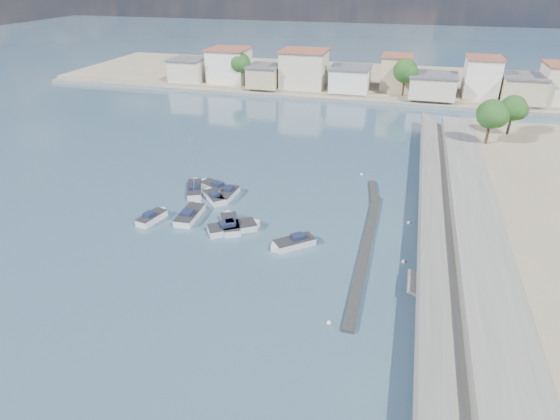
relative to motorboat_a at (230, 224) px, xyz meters
The scene contains 17 objects.
ground 30.17m from the motorboat_a, 73.59° to the left, with size 400.00×400.00×0.00m, color #304D61.
seawall_walkway 27.10m from the motorboat_a, ahead, with size 5.00×90.00×1.80m, color slate.
breakwater 15.51m from the motorboat_a, ahead, with size 2.00×31.02×0.35m.
far_shore_land 81.39m from the motorboat_a, 83.99° to the left, with size 160.00×40.00×1.40m, color gray.
far_shore_quay 60.54m from the motorboat_a, 81.91° to the left, with size 160.00×2.50×0.80m, color slate.
far_town 68.76m from the motorboat_a, 73.72° to the left, with size 113.01×12.80×8.35m.
shore_trees 59.78m from the motorboat_a, 73.53° to the left, with size 74.56×38.32×7.92m.
motorboat_a is the anchor object (origin of this frame).
motorboat_b 9.30m from the motorboat_a, behind, with size 2.38×4.37×1.48m.
motorboat_c 10.54m from the motorboat_a, 122.09° to the left, with size 5.05×3.85×1.48m.
motorboat_d 8.24m from the motorboat_a, 16.27° to the right, with size 4.48×4.23×1.48m.
motorboat_e 5.43m from the motorboat_a, behind, with size 2.30×5.78×1.48m.
motorboat_f 7.50m from the motorboat_a, 127.27° to the left, with size 3.85×3.91×1.48m.
motorboat_g 7.52m from the motorboat_a, 113.85° to the left, with size 1.91×4.99×1.48m.
motorboat_h 1.11m from the motorboat_a, 41.69° to the right, with size 5.59×4.78×1.48m.
sailboat 11.04m from the motorboat_a, 135.96° to the left, with size 3.74×5.71×9.00m.
mooring_buoys 18.54m from the motorboat_a, 13.82° to the left, with size 9.18×37.51×0.40m.
Camera 1 is at (9.44, -32.46, 26.34)m, focal length 30.00 mm.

